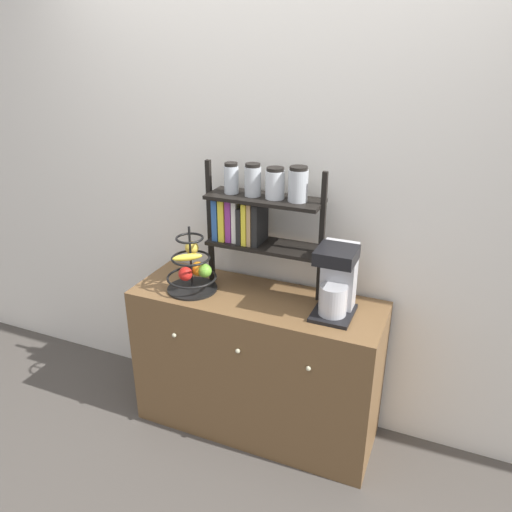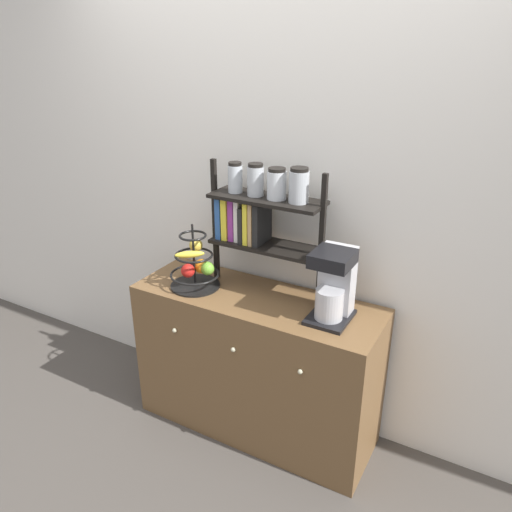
# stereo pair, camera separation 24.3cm
# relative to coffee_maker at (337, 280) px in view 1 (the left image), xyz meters

# --- Properties ---
(ground_plane) EXTENTS (12.00, 12.00, 0.00)m
(ground_plane) POSITION_rel_coffee_maker_xyz_m (-0.40, -0.23, -0.99)
(ground_plane) COLOR #47423D
(wall_back) EXTENTS (7.00, 0.05, 2.60)m
(wall_back) POSITION_rel_coffee_maker_xyz_m (-0.40, 0.26, 0.31)
(wall_back) COLOR silver
(wall_back) RESTS_ON ground_plane
(sideboard) EXTENTS (1.30, 0.46, 0.81)m
(sideboard) POSITION_rel_coffee_maker_xyz_m (-0.40, -0.01, -0.58)
(sideboard) COLOR brown
(sideboard) RESTS_ON ground_plane
(coffee_maker) EXTENTS (0.19, 0.23, 0.34)m
(coffee_maker) POSITION_rel_coffee_maker_xyz_m (0.00, 0.00, 0.00)
(coffee_maker) COLOR black
(coffee_maker) RESTS_ON sideboard
(fruit_stand) EXTENTS (0.26, 0.26, 0.35)m
(fruit_stand) POSITION_rel_coffee_maker_xyz_m (-0.74, -0.05, -0.06)
(fruit_stand) COLOR black
(fruit_stand) RESTS_ON sideboard
(shelf_hutch) EXTENTS (0.62, 0.20, 0.67)m
(shelf_hutch) POSITION_rel_coffee_maker_xyz_m (-0.45, 0.10, 0.25)
(shelf_hutch) COLOR black
(shelf_hutch) RESTS_ON sideboard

